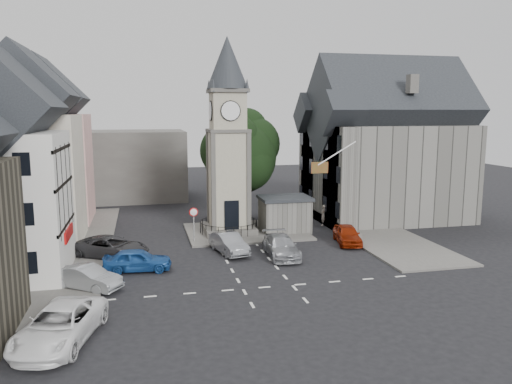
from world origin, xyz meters
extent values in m
plane|color=black|center=(0.00, 0.00, 0.00)|extent=(120.00, 120.00, 0.00)
cube|color=#595651|center=(-12.50, 6.00, 0.07)|extent=(6.00, 30.00, 0.14)
cube|color=#595651|center=(12.00, 8.00, 0.07)|extent=(6.00, 26.00, 0.14)
cube|color=#595651|center=(1.50, 8.00, 0.08)|extent=(10.00, 8.00, 0.16)
cube|color=silver|center=(0.00, -5.50, 0.01)|extent=(20.00, 8.00, 0.01)
cube|color=#4C4944|center=(0.00, 8.00, 0.35)|extent=(4.20, 4.20, 0.70)
torus|color=black|center=(0.00, 8.00, 1.08)|extent=(4.86, 4.86, 0.06)
cube|color=#9D977F|center=(0.00, 8.00, 4.70)|extent=(3.00, 3.00, 8.00)
cube|color=black|center=(0.00, 6.55, 1.90)|extent=(1.20, 0.25, 2.40)
cube|color=#4C4944|center=(0.00, 8.00, 8.70)|extent=(3.30, 3.30, 0.25)
cube|color=#9D977F|center=(0.00, 8.00, 10.30)|extent=(2.70, 2.70, 3.20)
cylinder|color=white|center=(0.00, 6.60, 10.30)|extent=(1.50, 0.12, 1.50)
cube|color=#4C4944|center=(0.00, 8.00, 11.90)|extent=(3.10, 3.10, 0.30)
cone|color=black|center=(0.00, 8.00, 14.15)|extent=(3.40, 3.40, 4.20)
cube|color=#585651|center=(4.80, 7.50, 1.40)|extent=(4.00, 3.00, 2.80)
cube|color=black|center=(4.80, 7.50, 2.95)|extent=(4.30, 3.30, 0.25)
cylinder|color=black|center=(2.00, 13.00, 2.20)|extent=(0.70, 0.70, 4.40)
cylinder|color=black|center=(-3.20, 5.50, 1.25)|extent=(0.10, 0.10, 2.50)
cone|color=#A50C0C|center=(-3.20, 5.40, 2.50)|extent=(0.70, 0.06, 0.70)
cone|color=white|center=(-3.20, 5.38, 2.50)|extent=(0.54, 0.04, 0.54)
cube|color=#CE938D|center=(-15.50, 16.00, 5.00)|extent=(7.50, 7.00, 10.00)
cube|color=beige|center=(-15.50, 8.00, 5.00)|extent=(7.50, 7.00, 10.00)
cube|color=silver|center=(-15.50, 0.00, 4.50)|extent=(7.50, 7.00, 9.00)
cube|color=#4C4944|center=(-12.00, 28.00, 4.00)|extent=(20.00, 10.00, 8.00)
cube|color=#585651|center=(16.00, 11.00, 4.50)|extent=(14.00, 10.00, 9.00)
cube|color=#585651|center=(9.80, 7.50, 4.50)|extent=(1.60, 4.40, 9.00)
cube|color=#585651|center=(9.80, 14.50, 4.50)|extent=(1.60, 4.40, 9.00)
cube|color=#585651|center=(9.20, 10.00, 0.45)|extent=(0.40, 16.00, 0.90)
cylinder|color=white|center=(8.00, 4.00, 7.00)|extent=(3.17, 0.10, 1.89)
plane|color=#B21414|center=(6.60, 4.00, 5.90)|extent=(1.40, 0.00, 1.40)
imported|color=#1B4B95|center=(-7.50, -0.67, 0.74)|extent=(4.48, 2.11, 1.48)
imported|color=#999DA1|center=(-10.35, -3.46, 0.70)|extent=(4.36, 3.63, 1.40)
imported|color=#2E2E31|center=(-9.36, 2.83, 0.76)|extent=(6.02, 5.01, 1.53)
imported|color=gray|center=(-1.00, 2.12, 0.73)|extent=(2.52, 4.68, 1.46)
imported|color=#9B9EA3|center=(2.50, 0.50, 0.74)|extent=(2.28, 5.15, 1.47)
imported|color=maroon|center=(8.50, 2.67, 0.73)|extent=(2.51, 4.55, 1.47)
imported|color=white|center=(-10.82, -10.35, 0.82)|extent=(4.16, 6.41, 1.64)
imported|color=beige|center=(8.92, 9.09, 0.95)|extent=(0.82, 0.80, 1.90)
camera|label=1|loc=(-6.97, -32.77, 10.24)|focal=35.00mm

